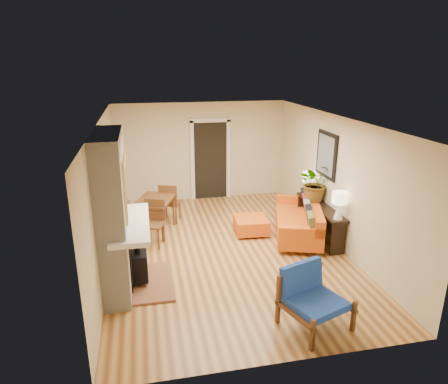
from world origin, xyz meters
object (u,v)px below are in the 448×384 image
(lamp_near, at_px, (339,202))
(blue_chair, at_px, (311,294))
(ottoman, at_px, (251,225))
(houseplant, at_px, (316,182))
(console_table, at_px, (320,212))
(lamp_far, at_px, (309,181))
(sofa, at_px, (301,220))
(dining_table, at_px, (158,206))

(lamp_near, bearing_deg, blue_chair, -125.35)
(ottoman, bearing_deg, houseplant, -7.44)
(houseplant, bearing_deg, ottoman, 172.56)
(blue_chair, bearing_deg, console_table, 63.04)
(lamp_near, relative_size, lamp_far, 1.00)
(console_table, distance_m, lamp_far, 0.83)
(sofa, height_order, houseplant, houseplant)
(sofa, bearing_deg, houseplant, 23.38)
(dining_table, relative_size, lamp_far, 3.31)
(ottoman, distance_m, dining_table, 2.06)
(ottoman, bearing_deg, dining_table, 166.68)
(dining_table, bearing_deg, lamp_far, -4.69)
(sofa, distance_m, blue_chair, 3.06)
(dining_table, height_order, console_table, dining_table)
(dining_table, distance_m, lamp_far, 3.37)
(dining_table, bearing_deg, console_table, -15.83)
(console_table, relative_size, lamp_far, 3.43)
(sofa, relative_size, console_table, 1.20)
(ottoman, relative_size, console_table, 0.41)
(lamp_near, bearing_deg, console_table, 90.00)
(lamp_near, bearing_deg, houseplant, 90.53)
(ottoman, bearing_deg, lamp_far, 7.95)
(blue_chair, bearing_deg, sofa, 70.15)
(ottoman, xyz_separation_m, console_table, (1.37, -0.48, 0.37))
(console_table, xyz_separation_m, houseplant, (-0.01, 0.30, 0.56))
(dining_table, bearing_deg, houseplant, -10.94)
(blue_chair, height_order, lamp_near, lamp_near)
(dining_table, bearing_deg, lamp_near, -27.22)
(ottoman, xyz_separation_m, lamp_near, (1.37, -1.25, 0.86))
(sofa, height_order, console_table, sofa)
(sofa, relative_size, ottoman, 2.96)
(console_table, bearing_deg, dining_table, 164.17)
(lamp_far, bearing_deg, ottoman, -172.05)
(lamp_near, height_order, lamp_far, same)
(blue_chair, distance_m, console_table, 3.05)
(console_table, height_order, houseplant, houseplant)
(lamp_near, xyz_separation_m, houseplant, (-0.01, 1.07, 0.08))
(ottoman, distance_m, lamp_far, 1.63)
(ottoman, height_order, console_table, console_table)
(sofa, relative_size, dining_table, 1.25)
(blue_chair, xyz_separation_m, dining_table, (-1.95, 3.66, 0.15))
(ottoman, height_order, dining_table, dining_table)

